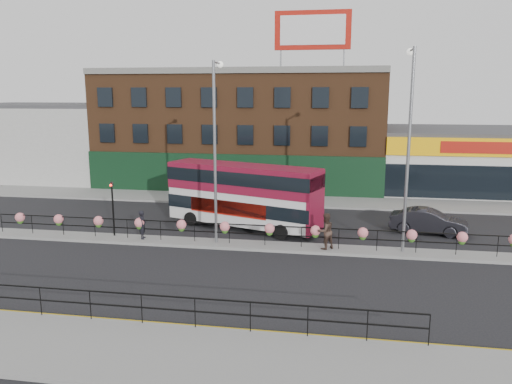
% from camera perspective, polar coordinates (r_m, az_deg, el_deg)
% --- Properties ---
extents(ground, '(120.00, 120.00, 0.00)m').
position_cam_1_polar(ground, '(27.79, -1.03, -6.26)').
color(ground, black).
rests_on(ground, ground).
extents(south_pavement, '(60.00, 4.00, 0.15)m').
position_cam_1_polar(south_pavement, '(17.03, -8.83, -18.05)').
color(south_pavement, gray).
rests_on(south_pavement, ground).
extents(north_pavement, '(60.00, 4.00, 0.15)m').
position_cam_1_polar(north_pavement, '(39.25, 2.18, -0.93)').
color(north_pavement, gray).
rests_on(north_pavement, ground).
extents(median, '(60.00, 1.60, 0.15)m').
position_cam_1_polar(median, '(27.77, -1.03, -6.11)').
color(median, gray).
rests_on(median, ground).
extents(yellow_line_inner, '(60.00, 0.10, 0.01)m').
position_cam_1_polar(yellow_line_inner, '(19.00, -6.58, -14.94)').
color(yellow_line_inner, gold).
rests_on(yellow_line_inner, ground).
extents(yellow_line_outer, '(60.00, 0.10, 0.01)m').
position_cam_1_polar(yellow_line_outer, '(18.85, -6.74, -15.18)').
color(yellow_line_outer, gold).
rests_on(yellow_line_outer, ground).
extents(brick_building, '(25.00, 12.21, 10.30)m').
position_cam_1_polar(brick_building, '(46.96, -1.40, 7.32)').
color(brick_building, brown).
rests_on(brick_building, ground).
extents(supermarket, '(15.00, 12.25, 5.30)m').
position_cam_1_polar(supermarket, '(47.62, 23.01, 3.48)').
color(supermarket, silver).
rests_on(supermarket, ground).
extents(warehouse_west, '(15.50, 12.00, 7.30)m').
position_cam_1_polar(warehouse_west, '(54.69, -22.80, 5.46)').
color(warehouse_west, '#ABAAA6').
rests_on(warehouse_west, ground).
extents(billboard, '(6.00, 0.29, 4.40)m').
position_cam_1_polar(billboard, '(41.38, 6.49, 17.89)').
color(billboard, '#A5160C').
rests_on(billboard, brick_building).
extents(median_railing, '(30.04, 0.56, 1.23)m').
position_cam_1_polar(median_railing, '(27.49, -1.04, -4.18)').
color(median_railing, black).
rests_on(median_railing, median).
extents(south_railing, '(20.04, 0.05, 1.12)m').
position_cam_1_polar(south_railing, '(18.89, -12.97, -12.15)').
color(south_railing, black).
rests_on(south_railing, south_pavement).
extents(double_decker_bus, '(10.15, 5.53, 4.02)m').
position_cam_1_polar(double_decker_bus, '(30.93, -1.44, 0.27)').
color(double_decker_bus, silver).
rests_on(double_decker_bus, ground).
extents(car, '(3.61, 5.21, 1.48)m').
position_cam_1_polar(car, '(31.96, 19.11, -3.17)').
color(car, black).
rests_on(car, ground).
extents(pedestrian_a, '(0.75, 0.62, 1.65)m').
position_cam_1_polar(pedestrian_a, '(29.27, -12.83, -3.65)').
color(pedestrian_a, black).
rests_on(pedestrian_a, median).
extents(pedestrian_b, '(1.67, 1.66, 1.96)m').
position_cam_1_polar(pedestrian_b, '(26.91, 7.95, -4.45)').
color(pedestrian_b, '#402D25').
rests_on(pedestrian_b, median).
extents(lamp_column_west, '(0.36, 1.74, 9.93)m').
position_cam_1_polar(lamp_column_west, '(27.25, -4.62, 6.32)').
color(lamp_column_west, slate).
rests_on(lamp_column_west, median).
extents(lamp_column_east, '(0.38, 1.84, 10.49)m').
position_cam_1_polar(lamp_column_east, '(26.73, 17.06, 6.48)').
color(lamp_column_east, slate).
rests_on(lamp_column_east, median).
extents(traffic_light_median, '(0.15, 0.28, 3.65)m').
position_cam_1_polar(traffic_light_median, '(30.00, -16.11, -0.52)').
color(traffic_light_median, black).
rests_on(traffic_light_median, median).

